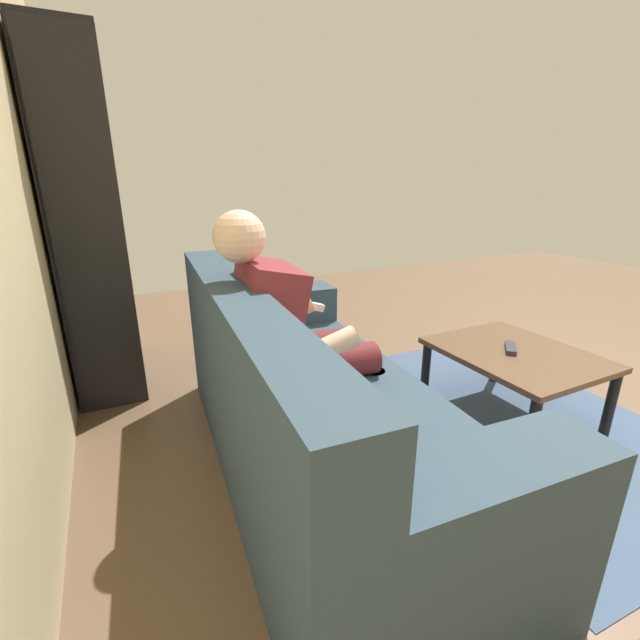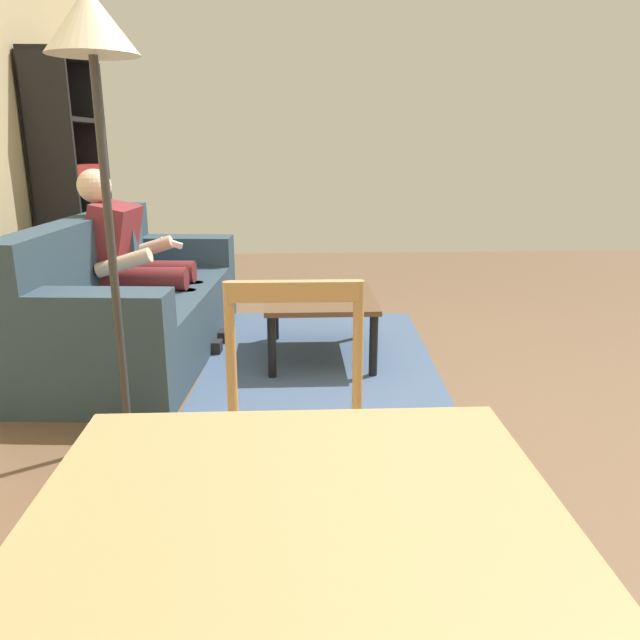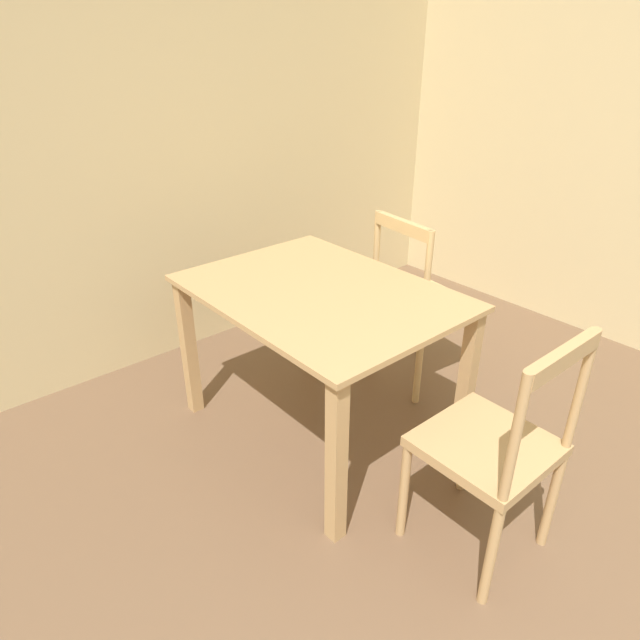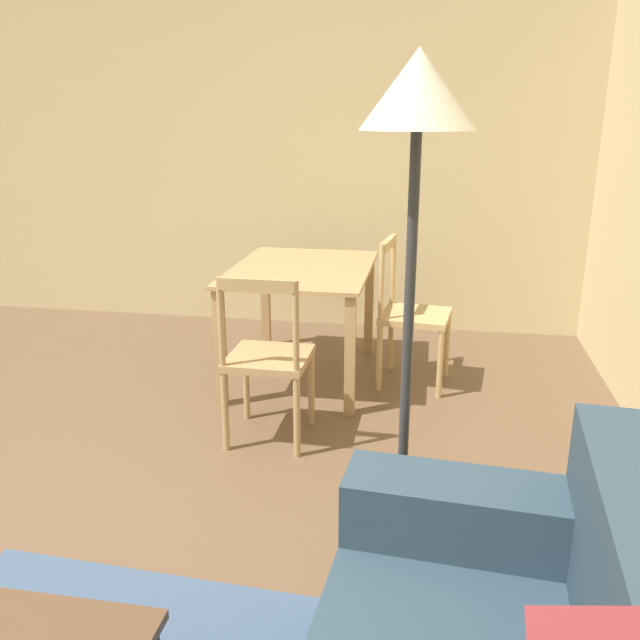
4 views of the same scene
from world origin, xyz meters
name	(u,v)px [view 4 (image 4 of 4)]	position (x,y,z in m)	size (l,w,h in m)	color
wall_side	(226,154)	(-3.54, 0.00, 1.37)	(0.12, 5.82, 2.74)	#C8B586
dining_table	(302,285)	(-2.31, 0.87, 0.63)	(1.18, 0.88, 0.75)	tan
dining_chair_near_wall	(411,315)	(-2.31, 1.57, 0.46)	(0.47, 0.47, 0.94)	tan
dining_chair_facing_couch	(268,359)	(-1.39, 0.87, 0.46)	(0.42, 0.42, 0.93)	tan
floor_lamp	(416,148)	(-0.37, 1.62, 1.59)	(0.36, 0.36, 1.88)	black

